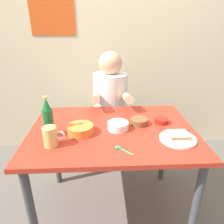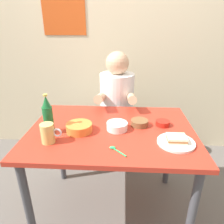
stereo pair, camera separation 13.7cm
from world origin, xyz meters
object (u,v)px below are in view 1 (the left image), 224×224
object	(u,v)px
stool	(111,133)
plate_orange	(178,139)
dining_table	(112,140)
sandwich	(178,135)
rice_bowl_white	(118,125)
beer_mug	(51,137)
person_seated	(111,95)
beer_bottle	(48,119)

from	to	relation	value
stool	plate_orange	bearing A→B (deg)	-64.55
dining_table	sandwich	size ratio (longest dim) A/B	10.00
plate_orange	rice_bowl_white	distance (m)	0.39
beer_mug	sandwich	bearing A→B (deg)	2.22
person_seated	rice_bowl_white	size ratio (longest dim) A/B	5.14
stool	rice_bowl_white	bearing A→B (deg)	-87.81
stool	person_seated	bearing A→B (deg)	-90.00
person_seated	beer_bottle	distance (m)	0.81
person_seated	sandwich	xyz separation A→B (m)	(0.38, -0.78, 0.01)
dining_table	beer_mug	bearing A→B (deg)	-151.79
stool	person_seated	size ratio (longest dim) A/B	0.63
stool	beer_mug	world-z (taller)	beer_mug
plate_orange	sandwich	world-z (taller)	sandwich
beer_mug	beer_bottle	world-z (taller)	beer_bottle
plate_orange	beer_bottle	world-z (taller)	beer_bottle
beer_bottle	beer_mug	bearing A→B (deg)	-73.53
person_seated	beer_mug	bearing A→B (deg)	-114.79
beer_mug	plate_orange	bearing A→B (deg)	2.22
sandwich	beer_bottle	bearing A→B (deg)	173.68
plate_orange	beer_mug	bearing A→B (deg)	-177.78
stool	plate_orange	size ratio (longest dim) A/B	2.05
sandwich	rice_bowl_white	xyz separation A→B (m)	(-0.35, 0.16, -0.00)
sandwich	stool	bearing A→B (deg)	115.45
plate_orange	sandwich	bearing A→B (deg)	90.00
dining_table	plate_orange	bearing A→B (deg)	-22.87
person_seated	rice_bowl_white	bearing A→B (deg)	-87.77
plate_orange	beer_mug	world-z (taller)	beer_mug
dining_table	beer_mug	world-z (taller)	beer_mug
dining_table	plate_orange	world-z (taller)	plate_orange
person_seated	rice_bowl_white	distance (m)	0.63
dining_table	beer_bottle	bearing A→B (deg)	-168.90
beer_bottle	rice_bowl_white	world-z (taller)	beer_bottle
stool	person_seated	world-z (taller)	person_seated
beer_bottle	stool	bearing A→B (deg)	59.92
dining_table	person_seated	size ratio (longest dim) A/B	1.53
stool	dining_table	bearing A→B (deg)	-91.20
rice_bowl_white	beer_bottle	bearing A→B (deg)	-171.11
dining_table	stool	distance (m)	0.70
dining_table	sandwich	xyz separation A→B (m)	(0.39, -0.17, 0.13)
dining_table	rice_bowl_white	distance (m)	0.13
sandwich	rice_bowl_white	world-z (taller)	same
plate_orange	person_seated	bearing A→B (deg)	115.77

